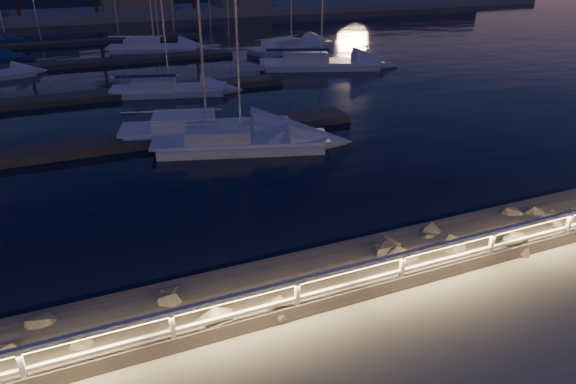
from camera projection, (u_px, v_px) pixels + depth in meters
name	position (u px, v px, depth m)	size (l,w,h in m)	color
ground	(259.00, 326.00, 12.23)	(400.00, 400.00, 0.00)	gray
harbor_water	(117.00, 85.00, 38.66)	(400.00, 440.00, 0.60)	black
guard_rail	(255.00, 300.00, 11.87)	(44.11, 0.12, 1.06)	white
riprap	(281.00, 289.00, 13.91)	(25.82, 3.16, 1.50)	slate
floating_docks	(114.00, 74.00, 39.48)	(22.00, 36.00, 0.40)	#4F4942
far_shore	(81.00, 13.00, 73.78)	(160.00, 14.00, 5.20)	gray
sailboat_c	(202.00, 128.00, 26.52)	(9.03, 4.70, 14.76)	silver
sailboat_d	(236.00, 141.00, 24.83)	(8.77, 4.75, 14.29)	silver
sailboat_g	(166.00, 88.00, 34.45)	(7.93, 4.13, 12.97)	silver
sailboat_h	(318.00, 62.00, 42.30)	(10.36, 6.02, 16.95)	silver
sailboat_k	(152.00, 47.00, 49.49)	(9.10, 5.14, 14.91)	silver
sailboat_l	(289.00, 46.00, 49.71)	(9.72, 5.55, 15.88)	silver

